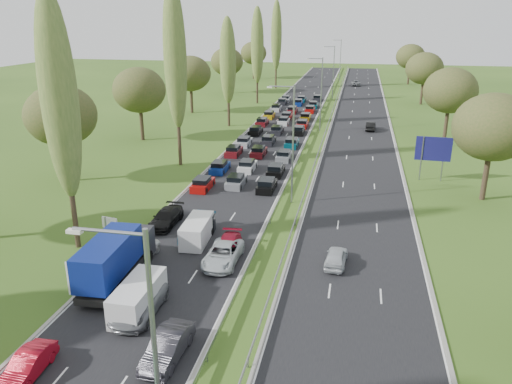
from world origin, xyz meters
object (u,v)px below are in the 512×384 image
Objects in this scene: near_car_3 at (166,218)px; white_van_rear at (198,230)px; direction_sign at (433,151)px; near_car_1 at (28,365)px; white_van_front at (140,296)px; info_sign at (110,225)px; blue_lorry at (116,258)px; near_car_2 at (135,253)px.

white_van_rear is (3.91, -2.64, 0.26)m from near_car_3.
direction_sign reaches higher than near_car_3.
near_car_1 is 0.82× the size of white_van_rear.
direction_sign is (21.84, 32.45, 2.51)m from white_van_front.
direction_sign is at bearing 54.66° from near_car_1.
info_sign is at bearing -141.56° from direction_sign.
blue_lorry is 1.77× the size of white_van_rear.
white_van_front is 0.99× the size of direction_sign.
white_van_rear is at bearing -33.21° from near_car_3.
near_car_1 is 13.49m from near_car_2.
white_van_front is at bearing -47.17° from blue_lorry.
info_sign is (-7.34, -1.39, 0.37)m from white_van_rear.
direction_sign is at bearing 38.44° from info_sign.
info_sign is at bearing 142.02° from near_car_2.
blue_lorry is at bearing 86.78° from near_car_1.
near_car_2 is 4.96m from info_sign.
near_car_2 is 36.36m from direction_sign.
white_van_rear is at bearing 88.10° from white_van_front.
white_van_front is at bearing -95.17° from white_van_rear.
white_van_rear is (3.54, 7.85, -0.89)m from blue_lorry.
near_car_3 is at bearing 49.61° from info_sign.
direction_sign is (25.37, 18.83, 2.82)m from near_car_3.
blue_lorry is 1.67× the size of white_van_front.
blue_lorry is 4.53m from white_van_front.
direction_sign is at bearing 37.43° from near_car_3.
white_van_rear reaches higher than near_car_3.
white_van_front is at bearing -54.01° from info_sign.
white_van_front is 11.85m from info_sign.
near_car_3 is at bearing 87.87° from near_car_1.
near_car_3 is 10.56m from blue_lorry.
info_sign is at bearing 117.97° from blue_lorry.
white_van_rear is 30.46m from direction_sign.
blue_lorry is at bearing -87.15° from near_car_3.
near_car_2 is 0.95× the size of direction_sign.
white_van_rear reaches higher than near_car_1.
white_van_front is at bearing -58.90° from near_car_2.
white_van_front is (3.53, -13.62, 0.31)m from near_car_3.
direction_sign is (25.12, 26.13, 2.86)m from near_car_2.
blue_lorry is at bearing -130.45° from direction_sign.
near_car_1 is 10.37m from blue_lorry.
near_car_1 is 7.86m from white_van_front.
near_car_2 is at bearing -41.61° from info_sign.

